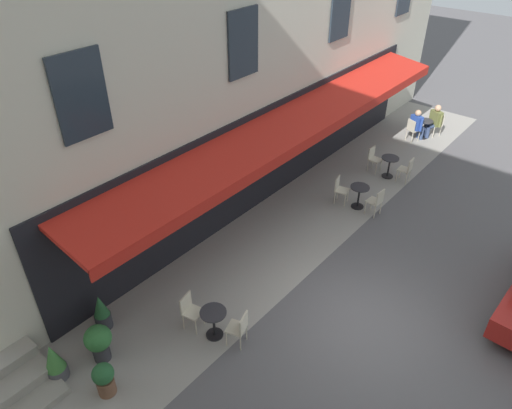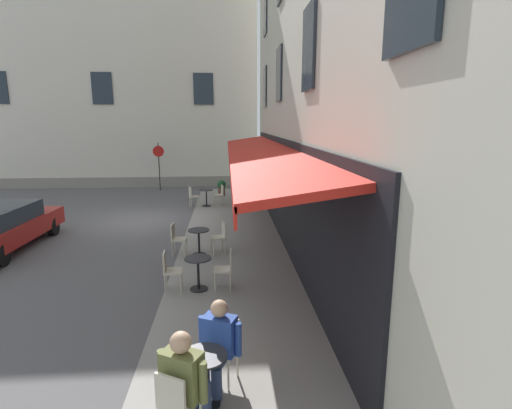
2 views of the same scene
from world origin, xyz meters
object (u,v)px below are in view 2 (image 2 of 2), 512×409
object	(u,v)px
cafe_chair_cream_near_door	(227,266)
cafe_chair_cream_kerbside	(221,234)
cafe_chair_cream_by_window	(220,193)
cafe_chair_cream_facing_street	(224,343)
cafe_chair_cream_corner_right	(176,399)
seated_companion_in_olive	(186,376)
no_parking_sign	(159,158)
potted_plant_mid_terrace	(237,186)
cafe_chair_cream_under_awning	(192,195)
seated_patron_in_blue	(218,342)
cafe_table_far_end	(205,373)
potted_plant_entrance_right	(252,190)
potted_plant_under_sign	(243,185)
cafe_chair_cream_back_row	(176,237)
cafe_table_streetside	(206,195)
cafe_table_mid_terrace	(199,238)
potted_plant_by_steps	(222,187)
cafe_table_near_entrance	(198,269)
cafe_chair_cream_corner_left	(169,268)

from	to	relation	value
cafe_chair_cream_near_door	cafe_chair_cream_kerbside	xyz separation A→B (m)	(2.53, 0.16, 0.00)
cafe_chair_cream_by_window	cafe_chair_cream_facing_street	size ratio (longest dim) A/B	1.00
cafe_chair_cream_corner_right	cafe_chair_cream_kerbside	bearing A→B (deg)	-3.61
seated_companion_in_olive	no_parking_sign	distance (m)	17.68
cafe_chair_cream_by_window	potted_plant_mid_terrace	xyz separation A→B (m)	(1.87, -0.81, -0.00)
cafe_chair_cream_under_awning	cafe_chair_cream_facing_street	xyz separation A→B (m)	(-11.95, -1.45, 0.00)
seated_patron_in_blue	seated_companion_in_olive	size ratio (longest dim) A/B	0.97
cafe_chair_cream_near_door	seated_companion_in_olive	world-z (taller)	seated_companion_in_olive
cafe_table_far_end	potted_plant_entrance_right	distance (m)	14.26
seated_patron_in_blue	potted_plant_under_sign	world-z (taller)	seated_patron_in_blue
cafe_table_far_end	potted_plant_under_sign	size ratio (longest dim) A/B	0.79
seated_patron_in_blue	potted_plant_mid_terrace	world-z (taller)	seated_patron_in_blue
cafe_chair_cream_back_row	cafe_chair_cream_facing_street	xyz separation A→B (m)	(-5.54, -1.37, 0.00)
potted_plant_under_sign	seated_patron_in_blue	bearing A→B (deg)	176.34
no_parking_sign	cafe_chair_cream_back_row	bearing A→B (deg)	-168.44
cafe_table_streetside	cafe_chair_cream_facing_street	size ratio (longest dim) A/B	0.82
cafe_chair_cream_kerbside	cafe_chair_cream_corner_right	world-z (taller)	same
cafe_chair_cream_corner_right	cafe_table_far_end	bearing A→B (deg)	-28.52
cafe_chair_cream_back_row	cafe_chair_cream_near_door	bearing A→B (deg)	-149.80
cafe_table_mid_terrace	cafe_chair_cream_kerbside	distance (m)	0.63
cafe_table_mid_terrace	no_parking_sign	bearing A→B (deg)	14.64
cafe_chair_cream_corner_right	potted_plant_entrance_right	bearing A→B (deg)	-7.14
cafe_chair_cream_back_row	seated_patron_in_blue	size ratio (longest dim) A/B	0.71
cafe_chair_cream_near_door	cafe_chair_cream_facing_street	bearing A→B (deg)	179.30
potted_plant_by_steps	cafe_table_streetside	bearing A→B (deg)	165.18
cafe_table_far_end	potted_plant_under_sign	xyz separation A→B (m)	(15.60, -1.14, -0.03)
seated_patron_in_blue	cafe_chair_cream_facing_street	bearing A→B (deg)	-23.58
cafe_table_far_end	cafe_chair_cream_facing_street	world-z (taller)	cafe_chair_cream_facing_street
cafe_chair_cream_kerbside	cafe_chair_cream_under_awning	bearing A→B (deg)	11.88
cafe_table_near_entrance	no_parking_sign	distance (m)	13.67
cafe_chair_cream_corner_left	seated_patron_in_blue	xyz separation A→B (m)	(-3.31, -1.14, 0.14)
seated_patron_in_blue	potted_plant_by_steps	distance (m)	14.79
cafe_chair_cream_back_row	no_parking_sign	bearing A→B (deg)	11.56
cafe_chair_cream_kerbside	potted_plant_mid_terrace	bearing A→B (deg)	-4.71
cafe_chair_cream_near_door	cafe_table_far_end	xyz separation A→B (m)	(-3.71, 0.29, -0.06)
cafe_table_streetside	seated_companion_in_olive	xyz separation A→B (m)	(-13.09, -0.40, 0.22)
cafe_chair_cream_corner_right	seated_patron_in_blue	size ratio (longest dim) A/B	0.71
cafe_chair_cream_corner_left	seated_companion_in_olive	world-z (taller)	seated_companion_in_olive
potted_plant_by_steps	potted_plant_under_sign	world-z (taller)	potted_plant_under_sign
cafe_table_far_end	potted_plant_by_steps	size ratio (longest dim) A/B	0.93
cafe_chair_cream_kerbside	no_parking_sign	bearing A→B (deg)	17.85
potted_plant_mid_terrace	cafe_chair_cream_near_door	bearing A→B (deg)	177.22
cafe_chair_cream_by_window	potted_plant_under_sign	bearing A→B (deg)	-22.29
cafe_table_mid_terrace	cafe_chair_cream_under_awning	size ratio (longest dim) A/B	0.82
cafe_chair_cream_corner_right	potted_plant_by_steps	bearing A→B (deg)	-1.27
cafe_table_streetside	no_parking_sign	xyz separation A→B (m)	(4.27, 2.74, 1.30)
cafe_chair_cream_facing_street	potted_plant_entrance_right	distance (m)	13.66
cafe_table_near_entrance	cafe_chair_cream_corner_left	world-z (taller)	cafe_chair_cream_corner_left
cafe_chair_cream_corner_left	cafe_table_streetside	distance (m)	9.05
cafe_chair_cream_near_door	seated_companion_in_olive	bearing A→B (deg)	173.14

